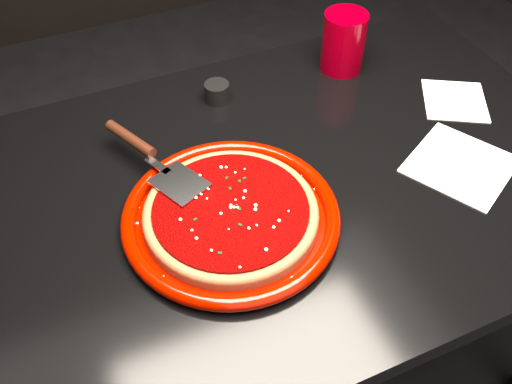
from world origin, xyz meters
TOP-DOWN VIEW (x-y plane):
  - floor at (0.00, 0.00)m, footprint 4.00×4.00m
  - table at (0.00, 0.00)m, footprint 1.20×0.80m
  - plate at (-0.14, -0.06)m, footprint 0.39×0.39m
  - pizza_crust at (-0.14, -0.06)m, footprint 0.31×0.31m
  - pizza_crust_rim at (-0.14, -0.06)m, footprint 0.31×0.31m
  - pizza_sauce at (-0.14, -0.06)m, footprint 0.28×0.28m
  - parmesan_dusting at (-0.14, -0.06)m, footprint 0.26×0.26m
  - basil_flecks at (-0.14, -0.06)m, footprint 0.23×0.23m
  - pizza_server at (-0.23, 0.10)m, footprint 0.20×0.31m
  - cup at (0.26, 0.27)m, footprint 0.11×0.11m
  - napkin_a at (0.31, -0.11)m, footprint 0.24×0.24m
  - napkin_b at (0.42, 0.06)m, footprint 0.18×0.18m
  - ramekin at (-0.04, 0.27)m, footprint 0.06×0.06m

SIDE VIEW (x-z plane):
  - floor at x=0.00m, z-range -0.01..0.00m
  - table at x=0.00m, z-range 0.00..0.75m
  - napkin_b at x=0.42m, z-range 0.75..0.75m
  - napkin_a at x=0.31m, z-range 0.75..0.75m
  - plate at x=-0.14m, z-range 0.75..0.78m
  - pizza_crust at x=-0.14m, z-range 0.76..0.78m
  - ramekin at x=-0.04m, z-range 0.75..0.79m
  - pizza_crust_rim at x=-0.14m, z-range 0.77..0.79m
  - pizza_sauce at x=-0.14m, z-range 0.78..0.79m
  - basil_flecks at x=-0.14m, z-range 0.79..0.79m
  - parmesan_dusting at x=-0.14m, z-range 0.79..0.79m
  - pizza_server at x=-0.23m, z-range 0.78..0.81m
  - cup at x=0.26m, z-range 0.75..0.88m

